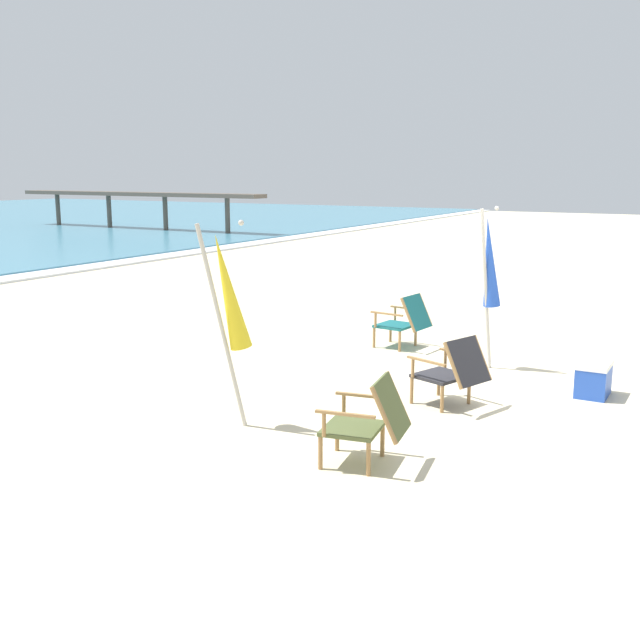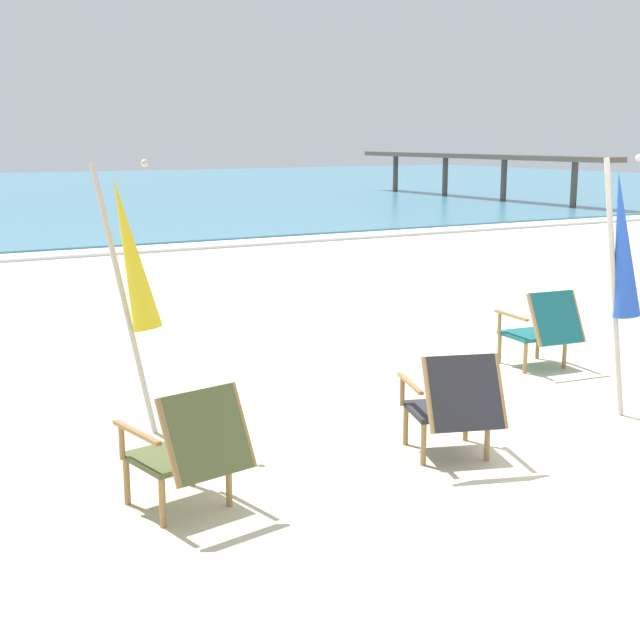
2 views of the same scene
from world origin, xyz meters
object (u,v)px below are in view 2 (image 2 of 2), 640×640
object	(u,v)px
beach_chair_back_left	(190,446)
beach_chair_front_right	(454,403)
umbrella_furled_yellow	(131,257)
umbrella_furled_blue	(622,248)
beach_chair_front_left	(543,327)

from	to	relation	value
beach_chair_back_left	beach_chair_front_right	distance (m)	1.94
beach_chair_back_left	umbrella_furled_yellow	xyz separation A→B (m)	(0.21, 1.66, 0.94)
umbrella_furled_blue	umbrella_furled_yellow	distance (m)	3.83
beach_chair_back_left	umbrella_furled_blue	bearing A→B (deg)	1.84
umbrella_furled_yellow	beach_chair_back_left	bearing A→B (deg)	-97.28
beach_chair_front_left	umbrella_furled_blue	world-z (taller)	umbrella_furled_blue
beach_chair_front_left	umbrella_furled_blue	bearing A→B (deg)	-111.34
umbrella_furled_blue	umbrella_furled_yellow	world-z (taller)	umbrella_furled_blue
umbrella_furled_yellow	umbrella_furled_blue	bearing A→B (deg)	-23.68
beach_chair_front_right	umbrella_furled_blue	size ratio (longest dim) A/B	0.42
umbrella_furled_yellow	beach_chair_front_right	bearing A→B (deg)	-44.90
beach_chair_front_left	beach_chair_back_left	xyz separation A→B (m)	(-4.26, -1.50, 0.00)
beach_chair_back_left	umbrella_furled_yellow	distance (m)	1.92
beach_chair_front_right	umbrella_furled_yellow	size ratio (longest dim) A/B	0.42
beach_chair_front_right	umbrella_furled_yellow	xyz separation A→B (m)	(-1.73, 1.72, 0.94)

